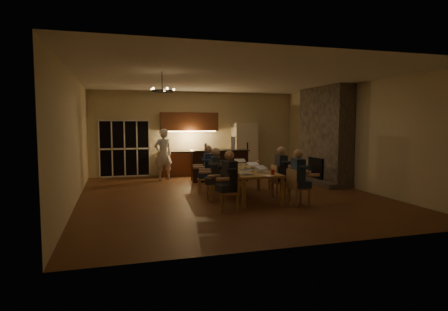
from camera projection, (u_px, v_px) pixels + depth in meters
floor at (229, 195)px, 10.44m from camera, size 9.00×9.00×0.00m
back_wall at (196, 133)px, 14.62m from camera, size 8.00×0.04×3.20m
left_wall at (73, 140)px, 9.18m from camera, size 0.04×9.00×3.20m
right_wall at (355, 136)px, 11.41m from camera, size 0.04×9.00×3.20m
ceiling at (230, 78)px, 10.15m from camera, size 8.00×9.00×0.04m
french_doors at (125, 149)px, 13.87m from camera, size 1.86×0.08×2.10m
fireplace at (325, 135)px, 12.47m from camera, size 0.58×2.50×3.20m
kitchenette at (190, 144)px, 14.26m from camera, size 2.24×0.68×2.40m
refrigerator at (245, 148)px, 14.85m from camera, size 0.90×0.68×2.00m
dining_table at (243, 182)px, 10.30m from camera, size 1.10×3.06×0.75m
bar_island at (219, 165)px, 12.95m from camera, size 2.05×0.81×1.08m
chair_left_near at (229, 192)px, 8.51m from camera, size 0.55×0.55×0.89m
chair_left_mid at (216, 184)px, 9.62m from camera, size 0.44×0.44×0.89m
chair_left_far at (206, 178)px, 10.61m from camera, size 0.56×0.56×0.89m
chair_right_near at (299, 187)px, 9.08m from camera, size 0.49×0.49×0.89m
chair_right_mid at (281, 181)px, 10.03m from camera, size 0.47×0.47×0.89m
chair_right_far at (265, 175)px, 11.16m from camera, size 0.53×0.53×0.89m
person_left_near at (229, 181)px, 8.54m from camera, size 0.69×0.69×1.38m
person_right_near at (298, 178)px, 9.01m from camera, size 0.66×0.66×1.38m
person_left_mid at (216, 175)px, 9.57m from camera, size 0.71×0.71×1.38m
person_right_mid at (281, 172)px, 10.03m from camera, size 0.65×0.65×1.38m
person_left_far at (208, 170)px, 10.59m from camera, size 0.69×0.69×1.38m
standing_person at (163, 154)px, 13.20m from camera, size 0.75×0.60×1.81m
chandelier at (162, 91)px, 8.72m from camera, size 0.57×0.57×0.03m
laptop_a at (246, 170)px, 9.17m from camera, size 0.33×0.29×0.23m
laptop_b at (264, 168)px, 9.44m from camera, size 0.40×0.38×0.23m
laptop_c at (232, 165)px, 10.26m from camera, size 0.37×0.34×0.23m
laptop_d at (255, 165)px, 10.27m from camera, size 0.34×0.30×0.23m
laptop_e at (225, 161)px, 11.19m from camera, size 0.40×0.37×0.23m
laptop_f at (241, 161)px, 11.27m from camera, size 0.34×0.30×0.23m
mug_front at (245, 169)px, 9.87m from camera, size 0.08×0.08×0.10m
mug_mid at (240, 165)px, 10.88m from camera, size 0.09×0.09×0.10m
mug_back at (224, 164)px, 10.94m from camera, size 0.08×0.08×0.10m
redcup_near at (273, 172)px, 9.13m from camera, size 0.09×0.09×0.12m
redcup_mid at (223, 166)px, 10.45m from camera, size 0.10×0.10×0.12m
can_silver at (252, 169)px, 9.66m from camera, size 0.06×0.06×0.12m
can_cola at (224, 162)px, 11.50m from camera, size 0.07×0.07×0.12m
plate_near at (261, 170)px, 9.84m from camera, size 0.24×0.24×0.02m
plate_left at (245, 173)px, 9.27m from camera, size 0.23×0.23×0.02m
plate_far at (247, 165)px, 11.12m from camera, size 0.22×0.22×0.02m
notepad at (268, 176)px, 8.84m from camera, size 0.19×0.24×0.01m
bar_bottle at (206, 147)px, 12.71m from camera, size 0.09×0.09×0.24m
bar_blender at (233, 143)px, 12.91m from camera, size 0.19×0.19×0.46m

